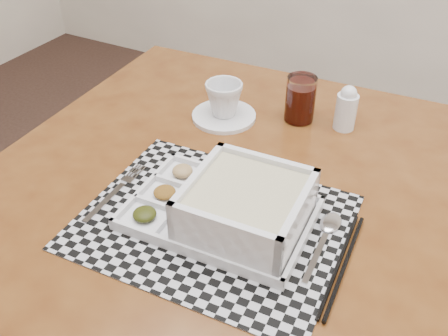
{
  "coord_description": "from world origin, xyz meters",
  "views": [
    {
      "loc": [
        0.11,
        0.02,
        1.36
      ],
      "look_at": [
        -0.24,
        0.67,
        0.81
      ],
      "focal_mm": 40.0,
      "sensor_mm": 36.0,
      "label": 1
    }
  ],
  "objects": [
    {
      "name": "serving_tray",
      "position": [
        -0.17,
        0.59,
        0.8
      ],
      "size": [
        0.33,
        0.24,
        0.1
      ],
      "color": "silver",
      "rests_on": "placemat"
    },
    {
      "name": "placemat",
      "position": [
        -0.22,
        0.58,
        0.76
      ],
      "size": [
        0.47,
        0.39,
        0.0
      ],
      "primitive_type": "cube",
      "rotation": [
        0.0,
        0.0,
        0.05
      ],
      "color": "#A8A8B0",
      "rests_on": "dining_table"
    },
    {
      "name": "spoon",
      "position": [
        -0.03,
        0.66,
        0.76
      ],
      "size": [
        0.04,
        0.18,
        0.01
      ],
      "color": "#BCBCC3",
      "rests_on": "placemat"
    },
    {
      "name": "juice_glass",
      "position": [
        -0.21,
        0.98,
        0.81
      ],
      "size": [
        0.07,
        0.07,
        0.11
      ],
      "color": "white",
      "rests_on": "dining_table"
    },
    {
      "name": "chopsticks",
      "position": [
        0.02,
        0.59,
        0.76
      ],
      "size": [
        0.03,
        0.24,
        0.01
      ],
      "color": "black",
      "rests_on": "placemat"
    },
    {
      "name": "fork",
      "position": [
        -0.42,
        0.57,
        0.76
      ],
      "size": [
        0.03,
        0.19,
        0.0
      ],
      "color": "#BCBCC3",
      "rests_on": "placemat"
    },
    {
      "name": "dining_table",
      "position": [
        -0.22,
        0.7,
        0.68
      ],
      "size": [
        1.05,
        1.05,
        0.75
      ],
      "color": "#4A230D",
      "rests_on": "ground"
    },
    {
      "name": "cup",
      "position": [
        -0.37,
        0.91,
        0.81
      ],
      "size": [
        0.1,
        0.1,
        0.08
      ],
      "primitive_type": "imported",
      "rotation": [
        0.0,
        0.0,
        0.14
      ],
      "color": "silver",
      "rests_on": "saucer"
    },
    {
      "name": "saucer",
      "position": [
        -0.37,
        0.91,
        0.76
      ],
      "size": [
        0.15,
        0.15,
        0.01
      ],
      "primitive_type": "cylinder",
      "color": "silver",
      "rests_on": "dining_table"
    },
    {
      "name": "creamer_bottle",
      "position": [
        -0.11,
        1.0,
        0.81
      ],
      "size": [
        0.05,
        0.05,
        0.11
      ],
      "color": "silver",
      "rests_on": "dining_table"
    }
  ]
}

